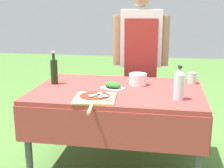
{
  "coord_description": "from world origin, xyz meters",
  "views": [
    {
      "loc": [
        0.38,
        -2.49,
        1.41
      ],
      "look_at": [
        -0.05,
        0.0,
        0.76
      ],
      "focal_mm": 50.0,
      "sensor_mm": 36.0,
      "label": 1
    }
  ],
  "objects_px": {
    "mixing_tub": "(138,79)",
    "prep_table": "(118,99)",
    "person_cook": "(141,52)",
    "water_bottle": "(179,84)",
    "oil_bottle": "(54,71)",
    "sauce_jar": "(192,79)",
    "pizza_on_peel": "(95,98)",
    "herb_container": "(113,85)"
  },
  "relations": [
    {
      "from": "mixing_tub",
      "to": "prep_table",
      "type": "bearing_deg",
      "value": -133.35
    },
    {
      "from": "mixing_tub",
      "to": "person_cook",
      "type": "bearing_deg",
      "value": 92.71
    },
    {
      "from": "person_cook",
      "to": "water_bottle",
      "type": "bearing_deg",
      "value": 104.89
    },
    {
      "from": "oil_bottle",
      "to": "sauce_jar",
      "type": "height_order",
      "value": "oil_bottle"
    },
    {
      "from": "person_cook",
      "to": "sauce_jar",
      "type": "distance_m",
      "value": 0.7
    },
    {
      "from": "prep_table",
      "to": "pizza_on_peel",
      "type": "height_order",
      "value": "pizza_on_peel"
    },
    {
      "from": "person_cook",
      "to": "mixing_tub",
      "type": "bearing_deg",
      "value": 87.05
    },
    {
      "from": "mixing_tub",
      "to": "pizza_on_peel",
      "type": "bearing_deg",
      "value": -119.34
    },
    {
      "from": "pizza_on_peel",
      "to": "sauce_jar",
      "type": "height_order",
      "value": "sauce_jar"
    },
    {
      "from": "person_cook",
      "to": "herb_container",
      "type": "xyz_separation_m",
      "value": [
        -0.17,
        -0.75,
        -0.17
      ]
    },
    {
      "from": "water_bottle",
      "to": "mixing_tub",
      "type": "relative_size",
      "value": 1.65
    },
    {
      "from": "prep_table",
      "to": "person_cook",
      "type": "relative_size",
      "value": 0.91
    },
    {
      "from": "water_bottle",
      "to": "mixing_tub",
      "type": "bearing_deg",
      "value": 132.02
    },
    {
      "from": "pizza_on_peel",
      "to": "water_bottle",
      "type": "xyz_separation_m",
      "value": [
        0.61,
        0.11,
        0.11
      ]
    },
    {
      "from": "oil_bottle",
      "to": "mixing_tub",
      "type": "bearing_deg",
      "value": 6.86
    },
    {
      "from": "person_cook",
      "to": "oil_bottle",
      "type": "relative_size",
      "value": 5.34
    },
    {
      "from": "pizza_on_peel",
      "to": "herb_container",
      "type": "relative_size",
      "value": 2.28
    },
    {
      "from": "water_bottle",
      "to": "herb_container",
      "type": "xyz_separation_m",
      "value": [
        -0.54,
        0.23,
        -0.1
      ]
    },
    {
      "from": "prep_table",
      "to": "water_bottle",
      "type": "xyz_separation_m",
      "value": [
        0.49,
        -0.21,
        0.21
      ]
    },
    {
      "from": "pizza_on_peel",
      "to": "herb_container",
      "type": "bearing_deg",
      "value": 72.09
    },
    {
      "from": "prep_table",
      "to": "oil_bottle",
      "type": "bearing_deg",
      "value": 172.89
    },
    {
      "from": "oil_bottle",
      "to": "person_cook",
      "type": "bearing_deg",
      "value": 44.45
    },
    {
      "from": "pizza_on_peel",
      "to": "herb_container",
      "type": "distance_m",
      "value": 0.35
    },
    {
      "from": "water_bottle",
      "to": "herb_container",
      "type": "relative_size",
      "value": 1.15
    },
    {
      "from": "prep_table",
      "to": "pizza_on_peel",
      "type": "distance_m",
      "value": 0.36
    },
    {
      "from": "oil_bottle",
      "to": "sauce_jar",
      "type": "distance_m",
      "value": 1.23
    },
    {
      "from": "person_cook",
      "to": "pizza_on_peel",
      "type": "xyz_separation_m",
      "value": [
        -0.25,
        -1.09,
        -0.18
      ]
    },
    {
      "from": "herb_container",
      "to": "sauce_jar",
      "type": "bearing_deg",
      "value": 22.91
    },
    {
      "from": "water_bottle",
      "to": "herb_container",
      "type": "height_order",
      "value": "water_bottle"
    },
    {
      "from": "oil_bottle",
      "to": "mixing_tub",
      "type": "distance_m",
      "value": 0.74
    },
    {
      "from": "oil_bottle",
      "to": "water_bottle",
      "type": "height_order",
      "value": "oil_bottle"
    },
    {
      "from": "pizza_on_peel",
      "to": "person_cook",
      "type": "bearing_deg",
      "value": 71.93
    },
    {
      "from": "pizza_on_peel",
      "to": "water_bottle",
      "type": "height_order",
      "value": "water_bottle"
    },
    {
      "from": "pizza_on_peel",
      "to": "herb_container",
      "type": "height_order",
      "value": "herb_container"
    },
    {
      "from": "oil_bottle",
      "to": "herb_container",
      "type": "height_order",
      "value": "oil_bottle"
    },
    {
      "from": "herb_container",
      "to": "mixing_tub",
      "type": "relative_size",
      "value": 1.44
    },
    {
      "from": "prep_table",
      "to": "herb_container",
      "type": "xyz_separation_m",
      "value": [
        -0.05,
        0.01,
        0.11
      ]
    },
    {
      "from": "herb_container",
      "to": "sauce_jar",
      "type": "distance_m",
      "value": 0.73
    },
    {
      "from": "pizza_on_peel",
      "to": "mixing_tub",
      "type": "bearing_deg",
      "value": 55.28
    },
    {
      "from": "oil_bottle",
      "to": "sauce_jar",
      "type": "xyz_separation_m",
      "value": [
        1.21,
        0.22,
        -0.07
      ]
    },
    {
      "from": "person_cook",
      "to": "herb_container",
      "type": "height_order",
      "value": "person_cook"
    },
    {
      "from": "pizza_on_peel",
      "to": "sauce_jar",
      "type": "distance_m",
      "value": 0.97
    }
  ]
}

